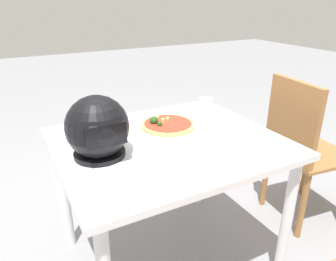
{
  "coord_description": "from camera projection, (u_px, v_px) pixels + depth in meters",
  "views": [
    {
      "loc": [
        0.63,
        1.17,
        1.32
      ],
      "look_at": [
        -0.03,
        -0.06,
        0.73
      ],
      "focal_mm": 34.11,
      "sensor_mm": 36.0,
      "label": 1
    }
  ],
  "objects": [
    {
      "name": "motorcycle_helmet",
      "position": [
        98.0,
        128.0,
        1.27
      ],
      "size": [
        0.26,
        0.26,
        0.26
      ],
      "color": "black",
      "rests_on": "dining_table"
    },
    {
      "name": "dining_table",
      "position": [
        168.0,
        158.0,
        1.49
      ],
      "size": [
        0.99,
        0.85,
        0.71
      ],
      "color": "white",
      "rests_on": "ground"
    },
    {
      "name": "pizza_plate",
      "position": [
        168.0,
        128.0,
        1.57
      ],
      "size": [
        0.32,
        0.32,
        0.01
      ],
      "primitive_type": "cylinder",
      "color": "white",
      "rests_on": "dining_table"
    },
    {
      "name": "ground_plane",
      "position": [
        168.0,
        258.0,
        1.73
      ],
      "size": [
        14.0,
        14.0,
        0.0
      ],
      "primitive_type": "plane",
      "color": "gray"
    },
    {
      "name": "pizza",
      "position": [
        167.0,
        125.0,
        1.57
      ],
      "size": [
        0.26,
        0.26,
        0.06
      ],
      "color": "tan",
      "rests_on": "pizza_plate"
    },
    {
      "name": "drinking_glass",
      "position": [
        205.0,
        109.0,
        1.66
      ],
      "size": [
        0.07,
        0.07,
        0.12
      ],
      "primitive_type": "cylinder",
      "color": "silver",
      "rests_on": "dining_table"
    },
    {
      "name": "chair_side",
      "position": [
        301.0,
        145.0,
        1.87
      ],
      "size": [
        0.45,
        0.45,
        0.9
      ],
      "color": "#996638",
      "rests_on": "ground"
    }
  ]
}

